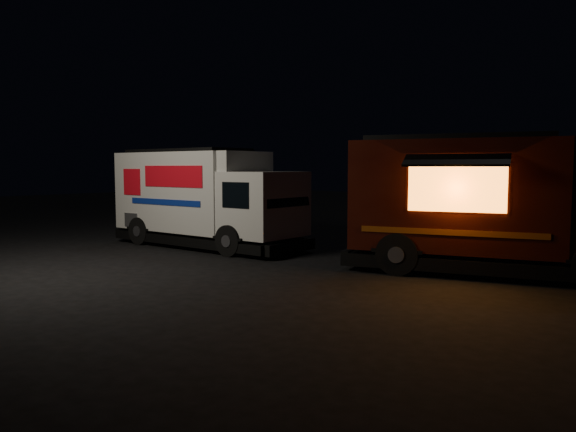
% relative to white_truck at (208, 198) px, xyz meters
% --- Properties ---
extents(ground, '(80.00, 80.00, 0.00)m').
position_rel_white_truck_xyz_m(ground, '(2.29, -2.54, -1.58)').
color(ground, black).
rests_on(ground, ground).
extents(white_truck, '(7.07, 2.63, 3.17)m').
position_rel_white_truck_xyz_m(white_truck, '(0.00, 0.00, 0.00)').
color(white_truck, silver).
rests_on(white_truck, ground).
extents(red_truck, '(7.64, 4.54, 3.34)m').
position_rel_white_truck_xyz_m(red_truck, '(8.87, 1.35, 0.09)').
color(red_truck, '#331009').
rests_on(red_truck, ground).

